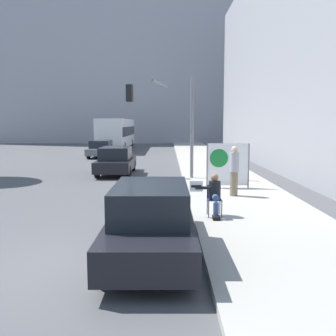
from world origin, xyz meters
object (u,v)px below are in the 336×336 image
object	(u,v)px
parked_car_curbside	(150,221)
car_on_road_midblock	(100,149)
car_on_road_nearest	(115,161)
city_bus_on_road	(116,132)
seated_protester	(213,194)
jogger_on_sidewalk	(233,170)
traffic_light_pole	(164,109)
protest_banner	(226,164)

from	to	relation	value
parked_car_curbside	car_on_road_midblock	world-z (taller)	parked_car_curbside
parked_car_curbside	car_on_road_nearest	distance (m)	12.98
car_on_road_nearest	city_bus_on_road	world-z (taller)	city_bus_on_road
car_on_road_midblock	car_on_road_nearest	bearing A→B (deg)	-75.74
seated_protester	car_on_road_midblock	bearing A→B (deg)	120.21
seated_protester	jogger_on_sidewalk	xyz separation A→B (m)	(1.10, 3.07, 0.28)
car_on_road_nearest	jogger_on_sidewalk	bearing A→B (deg)	-52.60
car_on_road_nearest	traffic_light_pole	bearing A→B (deg)	-36.77
jogger_on_sidewalk	car_on_road_nearest	world-z (taller)	jogger_on_sidewalk
jogger_on_sidewalk	protest_banner	size ratio (longest dim) A/B	0.99
seated_protester	city_bus_on_road	size ratio (longest dim) A/B	0.10
car_on_road_midblock	traffic_light_pole	bearing A→B (deg)	-66.70
seated_protester	car_on_road_midblock	xyz separation A→B (m)	(-6.84, 20.51, -0.11)
traffic_light_pole	city_bus_on_road	size ratio (longest dim) A/B	0.40
traffic_light_pole	parked_car_curbside	distance (m)	11.03
city_bus_on_road	seated_protester	bearing A→B (deg)	-76.97
protest_banner	parked_car_curbside	world-z (taller)	protest_banner
seated_protester	car_on_road_midblock	size ratio (longest dim) A/B	0.26
seated_protester	parked_car_curbside	size ratio (longest dim) A/B	0.27
car_on_road_nearest	car_on_road_midblock	xyz separation A→B (m)	(-2.68, 10.55, -0.05)
traffic_light_pole	parked_car_curbside	size ratio (longest dim) A/B	1.05
traffic_light_pole	car_on_road_midblock	distance (m)	13.99
jogger_on_sidewalk	city_bus_on_road	bearing A→B (deg)	-78.08
parked_car_curbside	car_on_road_nearest	bearing A→B (deg)	101.09
traffic_light_pole	car_on_road_nearest	xyz separation A→B (m)	(-2.74, 2.05, -2.72)
protest_banner	traffic_light_pole	world-z (taller)	traffic_light_pole
seated_protester	jogger_on_sidewalk	bearing A→B (deg)	82.00
seated_protester	traffic_light_pole	world-z (taller)	traffic_light_pole
parked_car_curbside	city_bus_on_road	distance (m)	31.62
seated_protester	car_on_road_midblock	world-z (taller)	car_on_road_midblock
protest_banner	car_on_road_nearest	xyz separation A→B (m)	(-5.29, 5.19, -0.37)
protest_banner	car_on_road_midblock	xyz separation A→B (m)	(-7.97, 15.74, -0.42)
jogger_on_sidewalk	car_on_road_midblock	bearing A→B (deg)	-70.43
car_on_road_midblock	city_bus_on_road	bearing A→B (deg)	88.09
jogger_on_sidewalk	parked_car_curbside	xyz separation A→B (m)	(-2.77, -5.85, -0.33)
protest_banner	car_on_road_midblock	size ratio (longest dim) A/B	0.39
city_bus_on_road	parked_car_curbside	bearing A→B (deg)	-81.06
traffic_light_pole	protest_banner	bearing A→B (deg)	-50.98
parked_car_curbside	city_bus_on_road	size ratio (longest dim) A/B	0.38
protest_banner	parked_car_curbside	size ratio (longest dim) A/B	0.40
protest_banner	car_on_road_midblock	world-z (taller)	protest_banner
jogger_on_sidewalk	city_bus_on_road	xyz separation A→B (m)	(-7.68, 25.37, 0.76)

